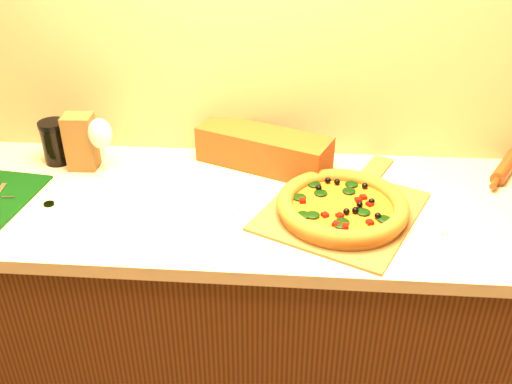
# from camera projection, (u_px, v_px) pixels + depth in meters

# --- Properties ---
(cabinet) EXTENTS (2.80, 0.65, 0.86)m
(cabinet) POSITION_uv_depth(u_px,v_px,m) (252.00, 317.00, 1.94)
(cabinet) COLOR #401E0D
(cabinet) RESTS_ON ground
(countertop) EXTENTS (2.84, 0.68, 0.04)m
(countertop) POSITION_uv_depth(u_px,v_px,m) (252.00, 206.00, 1.71)
(countertop) COLOR beige
(countertop) RESTS_ON cabinet
(pizza_peel) EXTENTS (0.55, 0.64, 0.01)m
(pizza_peel) POSITION_uv_depth(u_px,v_px,m) (343.00, 208.00, 1.66)
(pizza_peel) COLOR brown
(pizza_peel) RESTS_ON countertop
(pizza) EXTENTS (0.37, 0.37, 0.05)m
(pizza) POSITION_uv_depth(u_px,v_px,m) (342.00, 206.00, 1.61)
(pizza) COLOR #BF852F
(pizza) RESTS_ON pizza_peel
(bottle_cap) EXTENTS (0.04, 0.04, 0.01)m
(bottle_cap) POSITION_uv_depth(u_px,v_px,m) (49.00, 204.00, 1.68)
(bottle_cap) COLOR black
(bottle_cap) RESTS_ON countertop
(pepper_grinder) EXTENTS (0.05, 0.05, 0.10)m
(pepper_grinder) POSITION_uv_depth(u_px,v_px,m) (310.00, 165.00, 1.81)
(pepper_grinder) COLOR black
(pepper_grinder) RESTS_ON countertop
(rolling_pin) EXTENTS (0.19, 0.30, 0.05)m
(rolling_pin) POSITION_uv_depth(u_px,v_px,m) (507.00, 165.00, 1.84)
(rolling_pin) COLOR #602710
(rolling_pin) RESTS_ON countertop
(bread_bag) EXTENTS (0.46, 0.30, 0.12)m
(bread_bag) POSITION_uv_depth(u_px,v_px,m) (264.00, 149.00, 1.86)
(bread_bag) COLOR brown
(bread_bag) RESTS_ON countertop
(wine_glass) EXTENTS (0.08, 0.08, 0.19)m
(wine_glass) POSITION_uv_depth(u_px,v_px,m) (100.00, 135.00, 1.78)
(wine_glass) COLOR silver
(wine_glass) RESTS_ON countertop
(paper_bag) EXTENTS (0.10, 0.08, 0.18)m
(paper_bag) POSITION_uv_depth(u_px,v_px,m) (81.00, 142.00, 1.83)
(paper_bag) COLOR brown
(paper_bag) RESTS_ON countertop
(dark_jar) EXTENTS (0.09, 0.09, 0.15)m
(dark_jar) POSITION_uv_depth(u_px,v_px,m) (55.00, 142.00, 1.87)
(dark_jar) COLOR black
(dark_jar) RESTS_ON countertop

